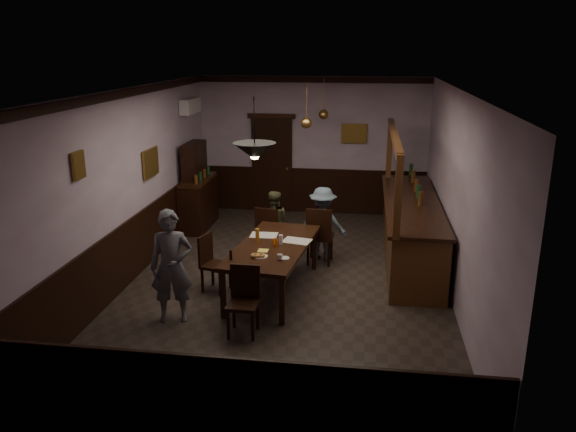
% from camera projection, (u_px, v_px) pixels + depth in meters
% --- Properties ---
extents(room, '(5.01, 8.01, 3.01)m').
position_uv_depth(room, '(287.00, 191.00, 8.53)').
color(room, '#2D2621').
rests_on(room, ground).
extents(dining_table, '(1.25, 2.30, 0.75)m').
position_uv_depth(dining_table, '(273.00, 249.00, 8.43)').
color(dining_table, black).
rests_on(dining_table, ground).
extents(chair_far_left, '(0.47, 0.47, 0.96)m').
position_uv_depth(chair_far_left, '(269.00, 231.00, 9.76)').
color(chair_far_left, black).
rests_on(chair_far_left, ground).
extents(chair_far_right, '(0.47, 0.47, 1.01)m').
position_uv_depth(chair_far_right, '(319.00, 233.00, 9.53)').
color(chair_far_right, black).
rests_on(chair_far_right, ground).
extents(chair_near, '(0.39, 0.39, 0.90)m').
position_uv_depth(chair_near, '(244.00, 297.00, 7.26)').
color(chair_near, black).
rests_on(chair_near, ground).
extents(chair_side, '(0.47, 0.47, 0.88)m').
position_uv_depth(chair_side, '(212.00, 260.00, 8.54)').
color(chair_side, black).
rests_on(chair_side, ground).
extents(person_standing, '(0.64, 0.50, 1.56)m').
position_uv_depth(person_standing, '(172.00, 267.00, 7.50)').
color(person_standing, slate).
rests_on(person_standing, ground).
extents(person_seated_left, '(0.64, 0.54, 1.17)m').
position_uv_depth(person_seated_left, '(273.00, 223.00, 10.00)').
color(person_seated_left, '#505131').
rests_on(person_seated_left, ground).
extents(person_seated_right, '(0.88, 0.56, 1.29)m').
position_uv_depth(person_seated_right, '(323.00, 223.00, 9.77)').
color(person_seated_right, slate).
rests_on(person_seated_right, ground).
extents(newspaper_left, '(0.43, 0.31, 0.01)m').
position_uv_depth(newspaper_left, '(264.00, 235.00, 8.83)').
color(newspaper_left, silver).
rests_on(newspaper_left, dining_table).
extents(newspaper_right, '(0.48, 0.39, 0.01)m').
position_uv_depth(newspaper_right, '(297.00, 241.00, 8.57)').
color(newspaper_right, silver).
rests_on(newspaper_right, dining_table).
extents(napkin, '(0.17, 0.17, 0.00)m').
position_uv_depth(napkin, '(263.00, 250.00, 8.17)').
color(napkin, '#ECDF57').
rests_on(napkin, dining_table).
extents(saucer, '(0.15, 0.15, 0.01)m').
position_uv_depth(saucer, '(284.00, 258.00, 7.87)').
color(saucer, white).
rests_on(saucer, dining_table).
extents(coffee_cup, '(0.09, 0.09, 0.07)m').
position_uv_depth(coffee_cup, '(280.00, 257.00, 7.79)').
color(coffee_cup, white).
rests_on(coffee_cup, saucer).
extents(pastry_plate, '(0.22, 0.22, 0.01)m').
position_uv_depth(pastry_plate, '(260.00, 256.00, 7.93)').
color(pastry_plate, white).
rests_on(pastry_plate, dining_table).
extents(pastry_ring_a, '(0.13, 0.13, 0.04)m').
position_uv_depth(pastry_ring_a, '(255.00, 255.00, 7.89)').
color(pastry_ring_a, '#C68C47').
rests_on(pastry_ring_a, pastry_plate).
extents(pastry_ring_b, '(0.13, 0.13, 0.04)m').
position_uv_depth(pastry_ring_b, '(261.00, 255.00, 7.89)').
color(pastry_ring_b, '#C68C47').
rests_on(pastry_ring_b, pastry_plate).
extents(soda_can, '(0.07, 0.07, 0.12)m').
position_uv_depth(soda_can, '(275.00, 243.00, 8.33)').
color(soda_can, orange).
rests_on(soda_can, dining_table).
extents(beer_glass, '(0.06, 0.06, 0.20)m').
position_uv_depth(beer_glass, '(257.00, 235.00, 8.54)').
color(beer_glass, '#BF721E').
rests_on(beer_glass, dining_table).
extents(water_glass, '(0.06, 0.06, 0.15)m').
position_uv_depth(water_glass, '(281.00, 240.00, 8.41)').
color(water_glass, silver).
rests_on(water_glass, dining_table).
extents(pepper_mill, '(0.04, 0.04, 0.14)m').
position_uv_depth(pepper_mill, '(231.00, 255.00, 7.80)').
color(pepper_mill, black).
rests_on(pepper_mill, dining_table).
extents(sideboard, '(0.48, 1.33, 1.76)m').
position_uv_depth(sideboard, '(198.00, 194.00, 11.48)').
color(sideboard, black).
rests_on(sideboard, ground).
extents(bar_counter, '(0.92, 3.97, 2.23)m').
position_uv_depth(bar_counter, '(410.00, 228.00, 9.77)').
color(bar_counter, '#492713').
rests_on(bar_counter, ground).
extents(door_back, '(0.90, 0.06, 2.10)m').
position_uv_depth(door_back, '(272.00, 165.00, 12.52)').
color(door_back, black).
rests_on(door_back, ground).
extents(ac_unit, '(0.20, 0.85, 0.30)m').
position_uv_depth(ac_unit, '(190.00, 106.00, 11.31)').
color(ac_unit, white).
rests_on(ac_unit, ground).
extents(picture_left_small, '(0.04, 0.28, 0.36)m').
position_uv_depth(picture_left_small, '(78.00, 165.00, 7.15)').
color(picture_left_small, olive).
rests_on(picture_left_small, ground).
extents(picture_left_large, '(0.04, 0.62, 0.48)m').
position_uv_depth(picture_left_large, '(151.00, 163.00, 9.55)').
color(picture_left_large, olive).
rests_on(picture_left_large, ground).
extents(picture_back, '(0.55, 0.04, 0.42)m').
position_uv_depth(picture_back, '(354.00, 134.00, 12.07)').
color(picture_back, olive).
rests_on(picture_back, ground).
extents(pendant_iron, '(0.56, 0.56, 0.80)m').
position_uv_depth(pendant_iron, '(255.00, 151.00, 7.22)').
color(pendant_iron, black).
rests_on(pendant_iron, ground).
extents(pendant_brass_mid, '(0.20, 0.20, 0.81)m').
position_uv_depth(pendant_brass_mid, '(306.00, 123.00, 9.94)').
color(pendant_brass_mid, '#BF8C3F').
rests_on(pendant_brass_mid, ground).
extents(pendant_brass_far, '(0.20, 0.20, 0.81)m').
position_uv_depth(pendant_brass_far, '(323.00, 115.00, 11.17)').
color(pendant_brass_far, '#BF8C3F').
rests_on(pendant_brass_far, ground).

